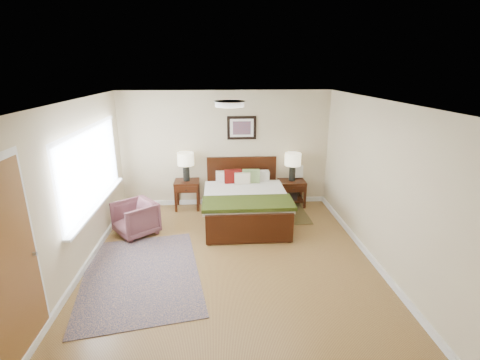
# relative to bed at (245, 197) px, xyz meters

# --- Properties ---
(floor) EXTENTS (5.00, 5.00, 0.00)m
(floor) POSITION_rel_bed_xyz_m (-0.35, -1.53, -0.49)
(floor) COLOR olive
(floor) RESTS_ON ground
(back_wall) EXTENTS (4.50, 0.04, 2.50)m
(back_wall) POSITION_rel_bed_xyz_m (-0.35, 0.97, 0.76)
(back_wall) COLOR #C6BA8F
(back_wall) RESTS_ON ground
(front_wall) EXTENTS (4.50, 0.04, 2.50)m
(front_wall) POSITION_rel_bed_xyz_m (-0.35, -4.03, 0.76)
(front_wall) COLOR #C6BA8F
(front_wall) RESTS_ON ground
(left_wall) EXTENTS (0.04, 5.00, 2.50)m
(left_wall) POSITION_rel_bed_xyz_m (-2.60, -1.53, 0.76)
(left_wall) COLOR #C6BA8F
(left_wall) RESTS_ON ground
(right_wall) EXTENTS (0.04, 5.00, 2.50)m
(right_wall) POSITION_rel_bed_xyz_m (1.90, -1.53, 0.76)
(right_wall) COLOR #C6BA8F
(right_wall) RESTS_ON ground
(ceiling) EXTENTS (4.50, 5.00, 0.02)m
(ceiling) POSITION_rel_bed_xyz_m (-0.35, -1.53, 2.01)
(ceiling) COLOR white
(ceiling) RESTS_ON back_wall
(window) EXTENTS (0.11, 2.72, 1.32)m
(window) POSITION_rel_bed_xyz_m (-2.55, -0.83, 0.88)
(window) COLOR silver
(window) RESTS_ON left_wall
(door) EXTENTS (0.06, 1.00, 2.18)m
(door) POSITION_rel_bed_xyz_m (-2.58, -3.28, 0.58)
(door) COLOR silver
(door) RESTS_ON ground
(ceil_fixture) EXTENTS (0.44, 0.44, 0.08)m
(ceil_fixture) POSITION_rel_bed_xyz_m (-0.35, -1.53, 1.97)
(ceil_fixture) COLOR white
(ceil_fixture) RESTS_ON ceiling
(bed) EXTENTS (1.64, 1.98, 1.07)m
(bed) POSITION_rel_bed_xyz_m (0.00, 0.00, 0.00)
(bed) COLOR black
(bed) RESTS_ON ground
(wall_art) EXTENTS (0.62, 0.05, 0.50)m
(wall_art) POSITION_rel_bed_xyz_m (0.00, 0.94, 1.23)
(wall_art) COLOR black
(wall_art) RESTS_ON back_wall
(nightstand_left) EXTENTS (0.52, 0.47, 0.62)m
(nightstand_left) POSITION_rel_bed_xyz_m (-1.20, 0.72, 0.01)
(nightstand_left) COLOR black
(nightstand_left) RESTS_ON ground
(nightstand_right) EXTENTS (0.58, 0.44, 0.58)m
(nightstand_right) POSITION_rel_bed_xyz_m (1.09, 0.73, -0.14)
(nightstand_right) COLOR black
(nightstand_right) RESTS_ON ground
(lamp_left) EXTENTS (0.35, 0.35, 0.61)m
(lamp_left) POSITION_rel_bed_xyz_m (-1.20, 0.74, 0.56)
(lamp_left) COLOR black
(lamp_left) RESTS_ON nightstand_left
(lamp_right) EXTENTS (0.35, 0.35, 0.61)m
(lamp_right) POSITION_rel_bed_xyz_m (1.09, 0.74, 0.51)
(lamp_right) COLOR black
(lamp_right) RESTS_ON nightstand_right
(armchair) EXTENTS (0.95, 0.95, 0.62)m
(armchair) POSITION_rel_bed_xyz_m (-2.05, -0.46, -0.18)
(armchair) COLOR brown
(armchair) RESTS_ON ground
(rug_persian) EXTENTS (2.05, 2.60, 0.01)m
(rug_persian) POSITION_rel_bed_xyz_m (-1.70, -1.84, -0.49)
(rug_persian) COLOR #0D1B41
(rug_persian) RESTS_ON ground
(rug_navy) EXTENTS (0.78, 1.15, 0.01)m
(rug_navy) POSITION_rel_bed_xyz_m (0.94, 0.27, -0.49)
(rug_navy) COLOR black
(rug_navy) RESTS_ON ground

